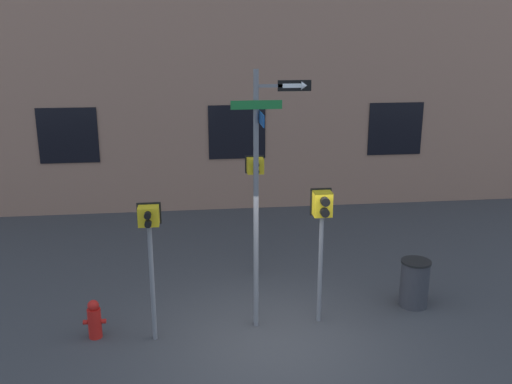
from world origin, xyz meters
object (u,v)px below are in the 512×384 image
(fire_hydrant, at_px, (94,320))
(pedestrian_signal_left, at_px, (150,235))
(street_sign_pole, at_px, (260,180))
(pedestrian_signal_across, at_px, (255,184))
(trash_bin, at_px, (414,283))
(pedestrian_signal_right, at_px, (322,219))

(fire_hydrant, bearing_deg, pedestrian_signal_left, -9.52)
(street_sign_pole, distance_m, pedestrian_signal_across, 2.40)
(street_sign_pole, distance_m, trash_bin, 3.89)
(pedestrian_signal_left, height_order, pedestrian_signal_across, pedestrian_signal_across)
(pedestrian_signal_left, bearing_deg, street_sign_pole, 7.40)
(pedestrian_signal_right, bearing_deg, pedestrian_signal_left, -174.44)
(street_sign_pole, relative_size, fire_hydrant, 6.47)
(fire_hydrant, bearing_deg, street_sign_pole, 1.36)
(street_sign_pole, distance_m, fire_hydrant, 3.82)
(pedestrian_signal_left, bearing_deg, fire_hydrant, 170.48)
(pedestrian_signal_right, xyz_separation_m, pedestrian_signal_across, (-0.93, 2.25, 0.08))
(pedestrian_signal_left, relative_size, pedestrian_signal_across, 0.93)
(street_sign_pole, bearing_deg, fire_hydrant, -178.64)
(street_sign_pole, relative_size, pedestrian_signal_right, 1.83)
(pedestrian_signal_across, xyz_separation_m, fire_hydrant, (-3.14, -2.36, -1.74))
(street_sign_pole, relative_size, trash_bin, 4.90)
(fire_hydrant, distance_m, trash_bin, 6.08)
(fire_hydrant, height_order, trash_bin, trash_bin)
(pedestrian_signal_left, bearing_deg, pedestrian_signal_right, 5.56)
(pedestrian_signal_left, relative_size, trash_bin, 2.61)
(fire_hydrant, xyz_separation_m, trash_bin, (6.06, 0.50, 0.13))
(pedestrian_signal_right, bearing_deg, trash_bin, 10.91)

